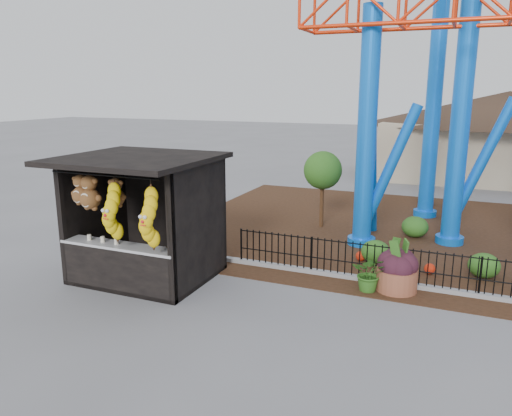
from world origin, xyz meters
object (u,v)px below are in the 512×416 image
at_px(prize_booth, 139,221).
at_px(roller_coaster, 511,27).
at_px(terracotta_planter, 397,280).
at_px(potted_plant, 370,273).

bearing_deg(prize_booth, roller_coaster, 42.09).
height_order(prize_booth, terracotta_planter, prize_booth).
bearing_deg(potted_plant, prize_booth, -166.94).
distance_m(roller_coaster, potted_plant, 8.77).
xyz_separation_m(prize_booth, potted_plant, (5.40, 1.52, -1.08)).
bearing_deg(roller_coaster, potted_plant, -115.02).
bearing_deg(potted_plant, roller_coaster, 62.29).
relative_size(prize_booth, potted_plant, 3.95).
xyz_separation_m(roller_coaster, potted_plant, (-2.71, -5.80, -6.00)).
height_order(prize_booth, roller_coaster, roller_coaster).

